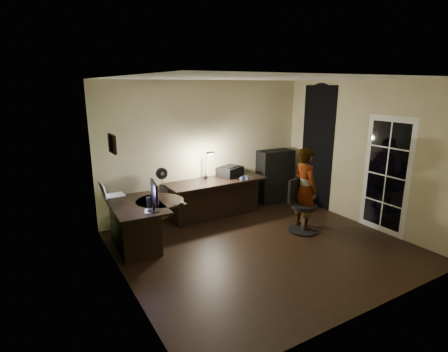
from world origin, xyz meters
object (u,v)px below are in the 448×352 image
office_chair (304,206)px  person (305,189)px  desk_right (216,198)px  desk_left (138,226)px  monitor (153,201)px  cabinet (275,176)px

office_chair → person: (0.09, 0.11, 0.29)m
office_chair → desk_right: bearing=107.0°
desk_right → office_chair: size_ratio=2.11×
desk_left → office_chair: 2.94m
monitor → office_chair: (2.66, -0.46, -0.42)m
cabinet → monitor: cabinet is taller
desk_left → office_chair: (2.80, -0.90, 0.11)m
desk_left → desk_right: 1.88m
desk_right → person: size_ratio=1.32×
desk_left → desk_right: bearing=19.8°
desk_right → office_chair: (1.01, -1.47, 0.10)m
desk_left → office_chair: size_ratio=1.34×
monitor → office_chair: bearing=0.9°
cabinet → person: bearing=-104.8°
person → cabinet: bearing=-12.5°
desk_right → person: (1.10, -1.36, 0.39)m
cabinet → office_chair: size_ratio=1.24×
cabinet → office_chair: cabinet is taller
desk_left → desk_right: desk_right is taller
person → desk_left: bearing=80.8°
cabinet → monitor: size_ratio=2.37×
cabinet → desk_right: bearing=-170.9°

